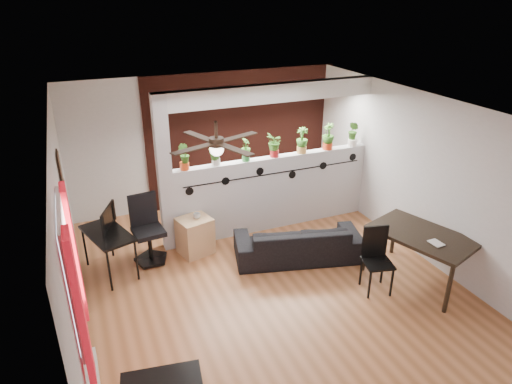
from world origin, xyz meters
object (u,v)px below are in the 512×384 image
(potted_plant_0, at_px, (184,156))
(folding_chair, at_px, (376,253))
(potted_plant_3, at_px, (275,144))
(potted_plant_5, at_px, (328,136))
(potted_plant_6, at_px, (353,133))
(office_chair, at_px, (148,233))
(sofa, at_px, (298,242))
(cup, at_px, (197,216))
(potted_plant_1, at_px, (216,153))
(computer_desk, at_px, (108,236))
(dining_table, at_px, (422,239))
(cube_shelf, at_px, (195,236))
(potted_plant_4, at_px, (302,140))
(potted_plant_2, at_px, (246,149))
(ceiling_fan, at_px, (216,145))

(potted_plant_0, relative_size, folding_chair, 0.44)
(potted_plant_3, relative_size, potted_plant_5, 0.90)
(potted_plant_6, distance_m, office_chair, 4.05)
(sofa, bearing_deg, cup, -14.25)
(potted_plant_1, xyz_separation_m, computer_desk, (-1.86, -0.41, -0.93))
(dining_table, bearing_deg, potted_plant_6, 82.58)
(office_chair, bearing_deg, cube_shelf, -5.03)
(potted_plant_0, xyz_separation_m, dining_table, (2.85, -2.35, -0.88))
(potted_plant_4, bearing_deg, potted_plant_2, 180.00)
(ceiling_fan, distance_m, folding_chair, 2.82)
(ceiling_fan, xyz_separation_m, folding_chair, (2.16, -0.46, -1.75))
(ceiling_fan, bearing_deg, potted_plant_4, 40.24)
(sofa, xyz_separation_m, office_chair, (-2.22, 0.85, 0.20))
(ceiling_fan, xyz_separation_m, potted_plant_2, (1.07, 1.80, -0.76))
(potted_plant_3, relative_size, potted_plant_6, 0.93)
(potted_plant_4, relative_size, potted_plant_5, 0.96)
(potted_plant_4, xyz_separation_m, office_chair, (-2.83, -0.27, -1.11))
(ceiling_fan, height_order, potted_plant_4, ceiling_fan)
(ceiling_fan, xyz_separation_m, potted_plant_5, (2.65, 1.80, -0.71))
(potted_plant_0, relative_size, cube_shelf, 0.68)
(potted_plant_6, relative_size, cup, 4.02)
(potted_plant_5, bearing_deg, ceiling_fan, -145.85)
(potted_plant_0, distance_m, potted_plant_5, 2.63)
(potted_plant_2, distance_m, potted_plant_3, 0.53)
(potted_plant_5, relative_size, folding_chair, 0.49)
(potted_plant_1, height_order, potted_plant_2, potted_plant_1)
(ceiling_fan, distance_m, cube_shelf, 2.48)
(dining_table, bearing_deg, potted_plant_1, 134.67)
(potted_plant_2, relative_size, dining_table, 0.24)
(ceiling_fan, xyz_separation_m, cup, (0.09, 1.46, -1.65))
(potted_plant_0, xyz_separation_m, potted_plant_3, (1.58, 0.00, 0.00))
(potted_plant_1, height_order, potted_plant_4, potted_plant_4)
(potted_plant_0, relative_size, potted_plant_2, 1.08)
(potted_plant_1, height_order, dining_table, potted_plant_1)
(ceiling_fan, bearing_deg, computer_desk, 133.31)
(potted_plant_4, xyz_separation_m, potted_plant_5, (0.53, 0.00, 0.01))
(potted_plant_5, relative_size, sofa, 0.25)
(potted_plant_4, distance_m, potted_plant_6, 1.05)
(potted_plant_1, bearing_deg, potted_plant_0, 180.00)
(potted_plant_5, xyz_separation_m, folding_chair, (-0.49, -2.26, -1.03))
(potted_plant_1, height_order, potted_plant_3, potted_plant_3)
(ceiling_fan, xyz_separation_m, potted_plant_0, (0.02, 1.80, -0.74))
(potted_plant_4, height_order, cup, potted_plant_4)
(potted_plant_1, relative_size, computer_desk, 0.37)
(cube_shelf, xyz_separation_m, computer_desk, (-1.35, -0.07, 0.32))
(ceiling_fan, distance_m, sofa, 2.63)
(cup, relative_size, office_chair, 0.11)
(cube_shelf, bearing_deg, sofa, -42.18)
(sofa, relative_size, office_chair, 1.75)
(potted_plant_2, height_order, sofa, potted_plant_2)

